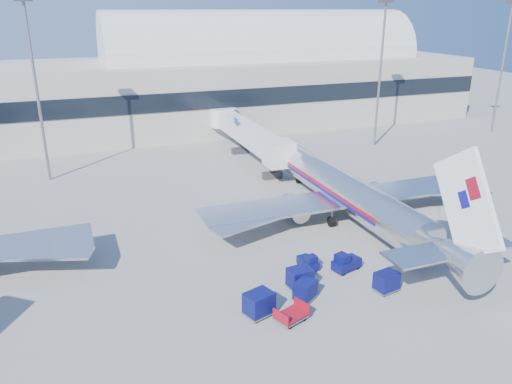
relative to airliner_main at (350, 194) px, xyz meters
name	(u,v)px	position (x,y,z in m)	size (l,w,h in m)	color
ground	(279,253)	(-10.00, -4.51, -2.93)	(260.00, 260.00, 0.00)	gray
terminal	(84,91)	(-23.60, 51.46, 4.60)	(170.00, 28.15, 21.00)	#B2AA9E
airliner_main	(350,194)	(0.00, 0.00, 0.00)	(32.00, 37.26, 12.07)	silver
jetbridge_near	(245,132)	(-2.40, 26.30, 1.00)	(4.40, 27.50, 6.25)	silver
mast_west	(33,65)	(-30.00, 25.49, 11.87)	(2.00, 1.20, 22.60)	slate
mast_east	(382,52)	(20.00, 25.49, 11.87)	(2.00, 1.20, 22.60)	slate
mast_far_east	(505,48)	(45.00, 25.49, 11.87)	(2.00, 1.20, 22.60)	slate
barrier_near	(425,214)	(8.00, -2.51, -2.48)	(3.00, 0.55, 0.90)	#9E9E96
barrier_mid	(450,209)	(11.30, -2.51, -2.48)	(3.00, 0.55, 0.90)	#9E9E96
barrier_far	(473,205)	(14.60, -2.51, -2.48)	(3.00, 0.55, 0.90)	#9E9E96
tug_lead	(346,262)	(-5.98, -9.58, -2.18)	(2.78, 1.92, 1.65)	#090C47
tug_right	(420,237)	(3.33, -7.57, -2.25)	(2.51, 2.22, 1.48)	#090C47
tug_left	(308,262)	(-8.81, -8.13, -2.30)	(1.32, 2.22, 1.37)	#090C47
cart_train_a	(300,278)	(-10.91, -10.83, -1.99)	(2.11, 1.69, 1.75)	#090C47
cart_train_b	(305,290)	(-11.26, -12.49, -2.09)	(2.24, 2.13, 1.57)	#090C47
cart_train_c	(259,303)	(-15.35, -13.18, -1.94)	(2.51, 2.19, 1.86)	#090C47
cart_solo_near	(386,281)	(-4.67, -13.67, -2.06)	(2.07, 1.72, 1.63)	#090C47
cart_solo_far	(474,255)	(4.95, -12.75, -1.94)	(2.13, 1.64, 1.84)	#090C47
cart_open_red	(291,316)	(-13.43, -14.71, -2.49)	(2.70, 2.31, 0.61)	slate
ramp_worker	(486,265)	(4.58, -14.54, -1.96)	(0.70, 0.46, 1.93)	#BCE618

